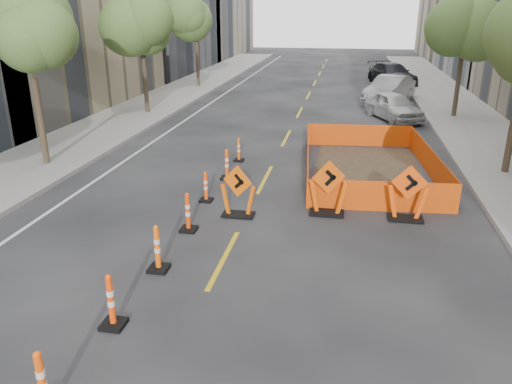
% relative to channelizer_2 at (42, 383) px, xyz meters
% --- Properties ---
extents(ground_plane, '(140.00, 140.00, 0.00)m').
position_rel_channelizer_2_xyz_m(ground_plane, '(1.42, 1.21, -0.56)').
color(ground_plane, black).
extents(sidewalk_left, '(4.00, 90.00, 0.15)m').
position_rel_channelizer_2_xyz_m(sidewalk_left, '(-7.58, 13.21, -0.48)').
color(sidewalk_left, gray).
rests_on(sidewalk_left, ground).
extents(tree_l_b, '(2.80, 2.80, 5.95)m').
position_rel_channelizer_2_xyz_m(tree_l_b, '(-6.98, 11.21, 3.97)').
color(tree_l_b, '#382B1E').
rests_on(tree_l_b, ground).
extents(tree_l_c, '(2.80, 2.80, 5.95)m').
position_rel_channelizer_2_xyz_m(tree_l_c, '(-6.98, 21.21, 3.97)').
color(tree_l_c, '#382B1E').
rests_on(tree_l_c, ground).
extents(tree_l_d, '(2.80, 2.80, 5.95)m').
position_rel_channelizer_2_xyz_m(tree_l_d, '(-6.98, 31.21, 3.97)').
color(tree_l_d, '#382B1E').
rests_on(tree_l_d, ground).
extents(tree_r_c, '(2.80, 2.80, 5.95)m').
position_rel_channelizer_2_xyz_m(tree_r_c, '(9.82, 23.21, 3.97)').
color(tree_r_c, '#382B1E').
rests_on(tree_r_c, ground).
extents(channelizer_2, '(0.44, 0.44, 1.11)m').
position_rel_channelizer_2_xyz_m(channelizer_2, '(0.00, 0.00, 0.00)').
color(channelizer_2, '#FF4D0A').
rests_on(channelizer_2, ground).
extents(channelizer_3, '(0.44, 0.44, 1.11)m').
position_rel_channelizer_2_xyz_m(channelizer_3, '(0.01, 2.20, 0.00)').
color(channelizer_3, '#FF420A').
rests_on(channelizer_3, ground).
extents(channelizer_4, '(0.45, 0.45, 1.13)m').
position_rel_channelizer_2_xyz_m(channelizer_4, '(0.08, 4.40, 0.01)').
color(channelizer_4, '#FF5C0A').
rests_on(channelizer_4, ground).
extents(channelizer_5, '(0.43, 0.43, 1.09)m').
position_rel_channelizer_2_xyz_m(channelizer_5, '(0.10, 6.60, -0.01)').
color(channelizer_5, '#E44109').
rests_on(channelizer_5, ground).
extents(channelizer_6, '(0.38, 0.38, 0.97)m').
position_rel_channelizer_2_xyz_m(channelizer_6, '(-0.04, 8.80, -0.07)').
color(channelizer_6, '#FF4A0A').
rests_on(channelizer_6, ground).
extents(channelizer_7, '(0.43, 0.43, 1.10)m').
position_rel_channelizer_2_xyz_m(channelizer_7, '(0.10, 11.00, -0.01)').
color(channelizer_7, '#F04E0A').
rests_on(channelizer_7, ground).
extents(channelizer_8, '(0.37, 0.37, 0.95)m').
position_rel_channelizer_2_xyz_m(channelizer_8, '(0.05, 13.20, -0.08)').
color(channelizer_8, '#F15A0A').
rests_on(channelizer_8, ground).
extents(chevron_sign_left, '(1.17, 0.91, 1.55)m').
position_rel_channelizer_2_xyz_m(chevron_sign_left, '(1.20, 7.83, 0.22)').
color(chevron_sign_left, '#E85A09').
rests_on(chevron_sign_left, ground).
extents(chevron_sign_center, '(1.28, 1.04, 1.66)m').
position_rel_channelizer_2_xyz_m(chevron_sign_center, '(3.72, 8.42, 0.27)').
color(chevron_sign_center, '#EE540A').
rests_on(chevron_sign_center, ground).
extents(chevron_sign_right, '(1.10, 0.67, 1.64)m').
position_rel_channelizer_2_xyz_m(chevron_sign_right, '(5.94, 8.42, 0.26)').
color(chevron_sign_right, '#F74A0A').
rests_on(chevron_sign_right, ground).
extents(safety_fence, '(4.99, 7.80, 0.93)m').
position_rel_channelizer_2_xyz_m(safety_fence, '(4.98, 12.68, -0.09)').
color(safety_fence, '#D95C0B').
rests_on(safety_fence, ground).
extents(parked_car_near, '(3.30, 4.61, 1.46)m').
position_rel_channelizer_2_xyz_m(parked_car_near, '(6.53, 22.25, 0.17)').
color(parked_car_near, silver).
rests_on(parked_car_near, ground).
extents(parked_car_mid, '(3.60, 5.24, 1.64)m').
position_rel_channelizer_2_xyz_m(parked_car_mid, '(6.64, 27.47, 0.26)').
color(parked_car_mid, gray).
rests_on(parked_car_mid, ground).
extents(parked_car_far, '(4.09, 5.99, 1.61)m').
position_rel_channelizer_2_xyz_m(parked_car_far, '(7.34, 35.56, 0.25)').
color(parked_car_far, black).
rests_on(parked_car_far, ground).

